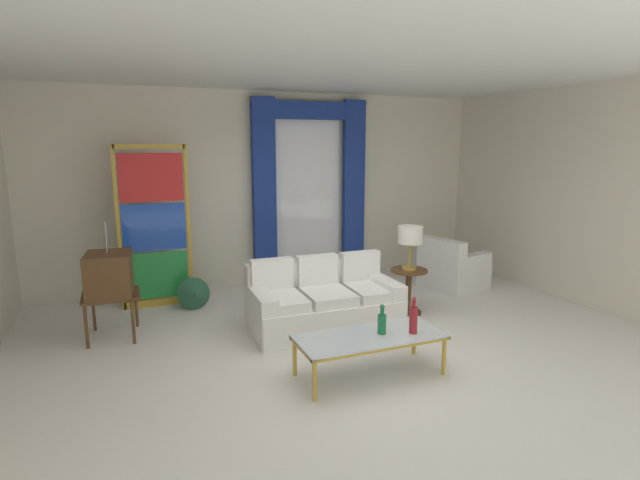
{
  "coord_description": "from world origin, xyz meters",
  "views": [
    {
      "loc": [
        -2.28,
        -4.65,
        2.21
      ],
      "look_at": [
        -0.02,
        0.9,
        1.05
      ],
      "focal_mm": 28.13,
      "sensor_mm": 36.0,
      "label": 1
    }
  ],
  "objects_px": {
    "coffee_table": "(370,338)",
    "bottle_blue_decanter": "(413,318)",
    "armchair_white": "(451,270)",
    "stained_glass_divider": "(154,230)",
    "vintage_tv": "(109,276)",
    "table_lamp_brass": "(410,237)",
    "bottle_crystal_tall": "(382,322)",
    "peacock_figurine": "(195,295)",
    "couch_white_long": "(322,303)",
    "round_side_table": "(408,287)"
  },
  "relations": [
    {
      "from": "couch_white_long",
      "to": "coffee_table",
      "type": "distance_m",
      "value": 1.38
    },
    {
      "from": "bottle_crystal_tall",
      "to": "round_side_table",
      "type": "bearing_deg",
      "value": 50.05
    },
    {
      "from": "couch_white_long",
      "to": "bottle_crystal_tall",
      "type": "relative_size",
      "value": 6.08
    },
    {
      "from": "couch_white_long",
      "to": "stained_glass_divider",
      "type": "distance_m",
      "value": 2.51
    },
    {
      "from": "peacock_figurine",
      "to": "coffee_table",
      "type": "bearing_deg",
      "value": -63.7
    },
    {
      "from": "bottle_blue_decanter",
      "to": "round_side_table",
      "type": "relative_size",
      "value": 0.61
    },
    {
      "from": "coffee_table",
      "to": "table_lamp_brass",
      "type": "distance_m",
      "value": 2.04
    },
    {
      "from": "couch_white_long",
      "to": "armchair_white",
      "type": "xyz_separation_m",
      "value": [
        2.49,
        0.8,
        -0.02
      ]
    },
    {
      "from": "coffee_table",
      "to": "peacock_figurine",
      "type": "relative_size",
      "value": 2.37
    },
    {
      "from": "coffee_table",
      "to": "bottle_crystal_tall",
      "type": "bearing_deg",
      "value": -5.8
    },
    {
      "from": "bottle_crystal_tall",
      "to": "table_lamp_brass",
      "type": "distance_m",
      "value": 1.93
    },
    {
      "from": "coffee_table",
      "to": "stained_glass_divider",
      "type": "relative_size",
      "value": 0.65
    },
    {
      "from": "coffee_table",
      "to": "peacock_figurine",
      "type": "height_order",
      "value": "peacock_figurine"
    },
    {
      "from": "bottle_blue_decanter",
      "to": "armchair_white",
      "type": "xyz_separation_m",
      "value": [
        2.16,
        2.29,
        -0.27
      ]
    },
    {
      "from": "coffee_table",
      "to": "bottle_blue_decanter",
      "type": "bearing_deg",
      "value": -15.2
    },
    {
      "from": "stained_glass_divider",
      "to": "peacock_figurine",
      "type": "distance_m",
      "value": 1.02
    },
    {
      "from": "coffee_table",
      "to": "armchair_white",
      "type": "bearing_deg",
      "value": 40.31
    },
    {
      "from": "coffee_table",
      "to": "bottle_crystal_tall",
      "type": "distance_m",
      "value": 0.19
    },
    {
      "from": "peacock_figurine",
      "to": "round_side_table",
      "type": "relative_size",
      "value": 1.01
    },
    {
      "from": "couch_white_long",
      "to": "armchair_white",
      "type": "height_order",
      "value": "couch_white_long"
    },
    {
      "from": "coffee_table",
      "to": "table_lamp_brass",
      "type": "height_order",
      "value": "table_lamp_brass"
    },
    {
      "from": "coffee_table",
      "to": "round_side_table",
      "type": "height_order",
      "value": "round_side_table"
    },
    {
      "from": "couch_white_long",
      "to": "peacock_figurine",
      "type": "relative_size",
      "value": 2.97
    },
    {
      "from": "peacock_figurine",
      "to": "bottle_crystal_tall",
      "type": "bearing_deg",
      "value": -61.7
    },
    {
      "from": "armchair_white",
      "to": "couch_white_long",
      "type": "bearing_deg",
      "value": -162.22
    },
    {
      "from": "couch_white_long",
      "to": "vintage_tv",
      "type": "height_order",
      "value": "vintage_tv"
    },
    {
      "from": "stained_glass_divider",
      "to": "vintage_tv",
      "type": "bearing_deg",
      "value": -120.4
    },
    {
      "from": "armchair_white",
      "to": "round_side_table",
      "type": "distance_m",
      "value": 1.47
    },
    {
      "from": "armchair_white",
      "to": "table_lamp_brass",
      "type": "height_order",
      "value": "table_lamp_brass"
    },
    {
      "from": "bottle_crystal_tall",
      "to": "peacock_figurine",
      "type": "relative_size",
      "value": 0.49
    },
    {
      "from": "couch_white_long",
      "to": "coffee_table",
      "type": "xyz_separation_m",
      "value": [
        -0.08,
        -1.38,
        0.07
      ]
    },
    {
      "from": "bottle_blue_decanter",
      "to": "armchair_white",
      "type": "bearing_deg",
      "value": 46.7
    },
    {
      "from": "vintage_tv",
      "to": "armchair_white",
      "type": "xyz_separation_m",
      "value": [
        4.86,
        0.19,
        -0.44
      ]
    },
    {
      "from": "bottle_crystal_tall",
      "to": "round_side_table",
      "type": "xyz_separation_m",
      "value": [
        1.19,
        1.42,
        -0.17
      ]
    },
    {
      "from": "coffee_table",
      "to": "stained_glass_divider",
      "type": "distance_m",
      "value": 3.5
    },
    {
      "from": "bottle_crystal_tall",
      "to": "armchair_white",
      "type": "distance_m",
      "value": 3.29
    },
    {
      "from": "vintage_tv",
      "to": "stained_glass_divider",
      "type": "height_order",
      "value": "stained_glass_divider"
    },
    {
      "from": "bottle_blue_decanter",
      "to": "table_lamp_brass",
      "type": "distance_m",
      "value": 1.83
    },
    {
      "from": "table_lamp_brass",
      "to": "coffee_table",
      "type": "bearing_deg",
      "value": -132.93
    },
    {
      "from": "round_side_table",
      "to": "peacock_figurine",
      "type": "bearing_deg",
      "value": 155.72
    },
    {
      "from": "couch_white_long",
      "to": "bottle_crystal_tall",
      "type": "distance_m",
      "value": 1.41
    },
    {
      "from": "coffee_table",
      "to": "table_lamp_brass",
      "type": "relative_size",
      "value": 2.5
    },
    {
      "from": "coffee_table",
      "to": "bottle_blue_decanter",
      "type": "relative_size",
      "value": 3.95
    },
    {
      "from": "vintage_tv",
      "to": "bottle_crystal_tall",
      "type": "bearing_deg",
      "value": -39.64
    },
    {
      "from": "bottle_crystal_tall",
      "to": "armchair_white",
      "type": "xyz_separation_m",
      "value": [
        2.44,
        2.19,
        -0.24
      ]
    },
    {
      "from": "stained_glass_divider",
      "to": "table_lamp_brass",
      "type": "distance_m",
      "value": 3.41
    },
    {
      "from": "bottle_crystal_tall",
      "to": "stained_glass_divider",
      "type": "distance_m",
      "value": 3.55
    },
    {
      "from": "coffee_table",
      "to": "vintage_tv",
      "type": "xyz_separation_m",
      "value": [
        -2.29,
        1.99,
        0.35
      ]
    },
    {
      "from": "armchair_white",
      "to": "stained_glass_divider",
      "type": "relative_size",
      "value": 0.45
    },
    {
      "from": "stained_glass_divider",
      "to": "table_lamp_brass",
      "type": "relative_size",
      "value": 3.86
    }
  ]
}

